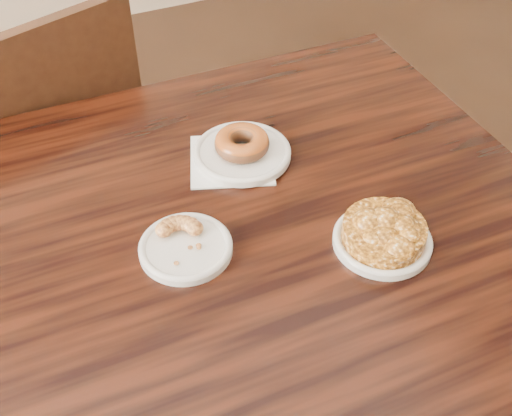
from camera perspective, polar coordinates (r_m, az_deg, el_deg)
name	(u,v)px	position (r m, az deg, el deg)	size (l,w,h in m)	color
cafe_table	(271,353)	(1.33, 1.34, -12.78)	(0.94, 0.94, 0.75)	black
chair_far	(23,163)	(1.72, -19.99, 3.78)	(0.51, 0.51, 0.90)	black
napkin	(232,160)	(1.15, -2.18, 4.29)	(0.15, 0.15, 0.00)	white
plate_donut	(242,153)	(1.15, -1.24, 4.89)	(0.17, 0.17, 0.01)	white
plate_cruller	(186,248)	(0.99, -6.26, -3.57)	(0.14, 0.14, 0.01)	silver
plate_fritter	(382,241)	(1.02, 11.15, -2.90)	(0.15, 0.15, 0.01)	silver
glazed_donut	(242,143)	(1.14, -1.26, 5.80)	(0.10, 0.10, 0.03)	brown
apple_fritter	(385,229)	(1.00, 11.35, -1.82)	(0.17, 0.17, 0.04)	#432207
cruller_fragment	(185,240)	(0.98, -6.34, -2.84)	(0.09, 0.09, 0.02)	#5E2D12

